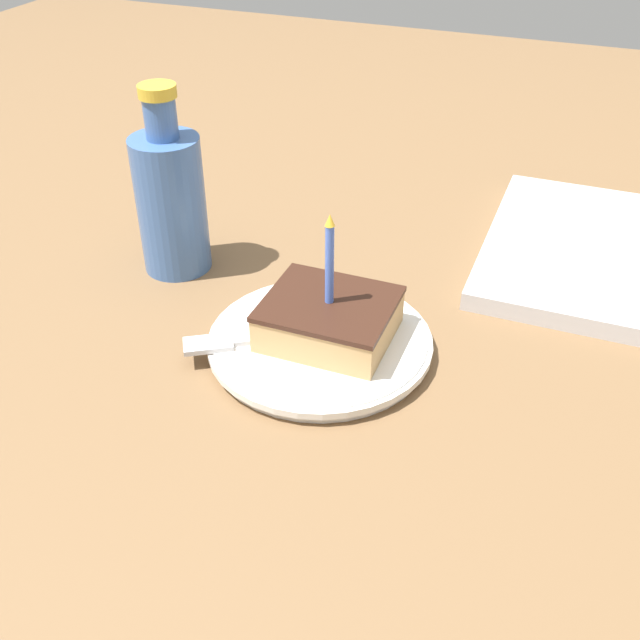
{
  "coord_description": "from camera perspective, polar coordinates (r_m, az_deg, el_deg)",
  "views": [
    {
      "loc": [
        0.52,
        0.22,
        0.43
      ],
      "look_at": [
        -0.01,
        0.02,
        0.04
      ],
      "focal_mm": 42.0,
      "sensor_mm": 36.0,
      "label": 1
    }
  ],
  "objects": [
    {
      "name": "bottle",
      "position": [
        0.81,
        -11.31,
        9.04
      ],
      "size": [
        0.07,
        0.07,
        0.2
      ],
      "color": "#3F66A5",
      "rests_on": "ground_plane"
    },
    {
      "name": "marble_board",
      "position": [
        0.9,
        19.59,
        5.01
      ],
      "size": [
        0.31,
        0.22,
        0.02
      ],
      "color": "silver",
      "rests_on": "ground_plane"
    },
    {
      "name": "plate",
      "position": [
        0.7,
        0.0,
        -1.76
      ],
      "size": [
        0.21,
        0.21,
        0.02
      ],
      "color": "white",
      "rests_on": "ground_plane"
    },
    {
      "name": "cake_slice",
      "position": [
        0.69,
        0.7,
        0.17
      ],
      "size": [
        0.1,
        0.12,
        0.13
      ],
      "color": "tan",
      "rests_on": "plate"
    },
    {
      "name": "ground_plane",
      "position": [
        0.72,
        -1.46,
        -3.64
      ],
      "size": [
        2.4,
        2.4,
        0.04
      ],
      "color": "brown",
      "rests_on": "ground"
    },
    {
      "name": "fork",
      "position": [
        0.7,
        -3.75,
        -1.31
      ],
      "size": [
        0.12,
        0.17,
        0.0
      ],
      "color": "silver",
      "rests_on": "plate"
    }
  ]
}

